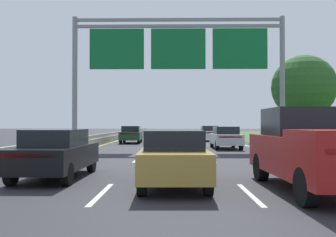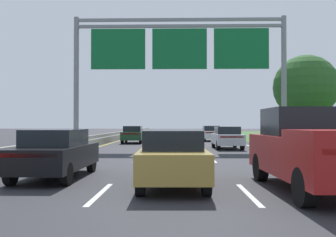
{
  "view_description": "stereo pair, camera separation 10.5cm",
  "coord_description": "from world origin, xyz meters",
  "px_view_note": "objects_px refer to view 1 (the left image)",
  "views": [
    {
      "loc": [
        -0.05,
        1.22,
        1.74
      ],
      "look_at": [
        -0.25,
        15.2,
        1.96
      ],
      "focal_mm": 39.76,
      "sensor_mm": 36.0,
      "label": 1
    },
    {
      "loc": [
        0.05,
        1.22,
        1.74
      ],
      "look_at": [
        -0.25,
        15.2,
        1.96
      ],
      "focal_mm": 39.76,
      "sensor_mm": 36.0,
      "label": 2
    }
  ],
  "objects_px": {
    "car_white_right_lane_sedan": "(209,133)",
    "roadside_tree_far": "(293,100)",
    "car_darkgreen_left_lane_sedan": "(131,134)",
    "overhead_sign_gantry": "(178,55)",
    "roadside_tree_mid": "(304,87)",
    "pickup_truck_red": "(311,150)",
    "car_silver_right_lane_sedan": "(226,137)",
    "car_black_left_lane_sedan": "(56,153)",
    "car_gold_centre_lane_sedan": "(174,157)"
  },
  "relations": [
    {
      "from": "car_darkgreen_left_lane_sedan",
      "to": "pickup_truck_red",
      "type": "bearing_deg",
      "value": -164.19
    },
    {
      "from": "car_white_right_lane_sedan",
      "to": "roadside_tree_far",
      "type": "xyz_separation_m",
      "value": [
        10.27,
        4.98,
        3.8
      ]
    },
    {
      "from": "car_white_right_lane_sedan",
      "to": "pickup_truck_red",
      "type": "bearing_deg",
      "value": 179.42
    },
    {
      "from": "car_gold_centre_lane_sedan",
      "to": "car_black_left_lane_sedan",
      "type": "relative_size",
      "value": 1.0
    },
    {
      "from": "car_white_right_lane_sedan",
      "to": "car_black_left_lane_sedan",
      "type": "xyz_separation_m",
      "value": [
        -7.51,
        -26.7,
        0.0
      ]
    },
    {
      "from": "car_darkgreen_left_lane_sedan",
      "to": "car_black_left_lane_sedan",
      "type": "bearing_deg",
      "value": 178.99
    },
    {
      "from": "overhead_sign_gantry",
      "to": "car_white_right_lane_sedan",
      "type": "height_order",
      "value": "overhead_sign_gantry"
    },
    {
      "from": "pickup_truck_red",
      "to": "car_silver_right_lane_sedan",
      "type": "height_order",
      "value": "pickup_truck_red"
    },
    {
      "from": "car_black_left_lane_sedan",
      "to": "roadside_tree_far",
      "type": "distance_m",
      "value": 36.53
    },
    {
      "from": "car_silver_right_lane_sedan",
      "to": "car_gold_centre_lane_sedan",
      "type": "bearing_deg",
      "value": 166.38
    },
    {
      "from": "roadside_tree_mid",
      "to": "pickup_truck_red",
      "type": "bearing_deg",
      "value": -108.86
    },
    {
      "from": "car_gold_centre_lane_sedan",
      "to": "car_silver_right_lane_sedan",
      "type": "xyz_separation_m",
      "value": [
        3.71,
        15.9,
        0.0
      ]
    },
    {
      "from": "car_black_left_lane_sedan",
      "to": "roadside_tree_far",
      "type": "xyz_separation_m",
      "value": [
        17.78,
        31.69,
        3.8
      ]
    },
    {
      "from": "pickup_truck_red",
      "to": "roadside_tree_far",
      "type": "xyz_separation_m",
      "value": [
        10.4,
        33.88,
        3.55
      ]
    },
    {
      "from": "car_white_right_lane_sedan",
      "to": "roadside_tree_far",
      "type": "distance_m",
      "value": 12.03
    },
    {
      "from": "overhead_sign_gantry",
      "to": "car_white_right_lane_sedan",
      "type": "xyz_separation_m",
      "value": [
        3.38,
        12.5,
        -5.83
      ]
    },
    {
      "from": "pickup_truck_red",
      "to": "car_gold_centre_lane_sedan",
      "type": "xyz_separation_m",
      "value": [
        -3.59,
        0.74,
        -0.26
      ]
    },
    {
      "from": "overhead_sign_gantry",
      "to": "roadside_tree_far",
      "type": "height_order",
      "value": "overhead_sign_gantry"
    },
    {
      "from": "car_silver_right_lane_sedan",
      "to": "pickup_truck_red",
      "type": "bearing_deg",
      "value": 179.1
    },
    {
      "from": "car_darkgreen_left_lane_sedan",
      "to": "roadside_tree_mid",
      "type": "height_order",
      "value": "roadside_tree_mid"
    },
    {
      "from": "car_darkgreen_left_lane_sedan",
      "to": "car_white_right_lane_sedan",
      "type": "bearing_deg",
      "value": -60.43
    },
    {
      "from": "car_white_right_lane_sedan",
      "to": "car_darkgreen_left_lane_sedan",
      "type": "distance_m",
      "value": 8.84
    },
    {
      "from": "pickup_truck_red",
      "to": "car_darkgreen_left_lane_sedan",
      "type": "xyz_separation_m",
      "value": [
        -7.47,
        24.37,
        -0.26
      ]
    },
    {
      "from": "pickup_truck_red",
      "to": "roadside_tree_far",
      "type": "bearing_deg",
      "value": -18.49
    },
    {
      "from": "car_silver_right_lane_sedan",
      "to": "roadside_tree_mid",
      "type": "bearing_deg",
      "value": -61.88
    },
    {
      "from": "pickup_truck_red",
      "to": "roadside_tree_mid",
      "type": "bearing_deg",
      "value": -20.28
    },
    {
      "from": "pickup_truck_red",
      "to": "car_silver_right_lane_sedan",
      "type": "bearing_deg",
      "value": -1.82
    },
    {
      "from": "pickup_truck_red",
      "to": "car_black_left_lane_sedan",
      "type": "distance_m",
      "value": 7.7
    },
    {
      "from": "overhead_sign_gantry",
      "to": "roadside_tree_mid",
      "type": "distance_m",
      "value": 11.12
    },
    {
      "from": "car_darkgreen_left_lane_sedan",
      "to": "car_black_left_lane_sedan",
      "type": "distance_m",
      "value": 22.18
    },
    {
      "from": "pickup_truck_red",
      "to": "car_white_right_lane_sedan",
      "type": "height_order",
      "value": "pickup_truck_red"
    },
    {
      "from": "car_gold_centre_lane_sedan",
      "to": "car_darkgreen_left_lane_sedan",
      "type": "distance_m",
      "value": 23.94
    },
    {
      "from": "car_gold_centre_lane_sedan",
      "to": "roadside_tree_far",
      "type": "xyz_separation_m",
      "value": [
        13.99,
        33.14,
        3.8
      ]
    },
    {
      "from": "pickup_truck_red",
      "to": "overhead_sign_gantry",
      "type": "bearing_deg",
      "value": 9.78
    },
    {
      "from": "car_darkgreen_left_lane_sedan",
      "to": "roadside_tree_far",
      "type": "distance_m",
      "value": 20.6
    },
    {
      "from": "car_silver_right_lane_sedan",
      "to": "car_white_right_lane_sedan",
      "type": "bearing_deg",
      "value": -0.57
    },
    {
      "from": "car_silver_right_lane_sedan",
      "to": "car_white_right_lane_sedan",
      "type": "distance_m",
      "value": 12.25
    },
    {
      "from": "car_gold_centre_lane_sedan",
      "to": "roadside_tree_mid",
      "type": "relative_size",
      "value": 0.61
    },
    {
      "from": "car_silver_right_lane_sedan",
      "to": "car_white_right_lane_sedan",
      "type": "relative_size",
      "value": 1.0
    },
    {
      "from": "car_darkgreen_left_lane_sedan",
      "to": "overhead_sign_gantry",
      "type": "bearing_deg",
      "value": -153.35
    },
    {
      "from": "car_darkgreen_left_lane_sedan",
      "to": "car_black_left_lane_sedan",
      "type": "height_order",
      "value": "same"
    },
    {
      "from": "car_white_right_lane_sedan",
      "to": "roadside_tree_far",
      "type": "relative_size",
      "value": 0.68
    },
    {
      "from": "car_silver_right_lane_sedan",
      "to": "roadside_tree_far",
      "type": "xyz_separation_m",
      "value": [
        10.28,
        17.24,
        3.8
      ]
    },
    {
      "from": "pickup_truck_red",
      "to": "roadside_tree_far",
      "type": "relative_size",
      "value": 0.84
    },
    {
      "from": "car_darkgreen_left_lane_sedan",
      "to": "roadside_tree_mid",
      "type": "distance_m",
      "value": 15.47
    },
    {
      "from": "car_gold_centre_lane_sedan",
      "to": "roadside_tree_far",
      "type": "height_order",
      "value": "roadside_tree_far"
    },
    {
      "from": "overhead_sign_gantry",
      "to": "roadside_tree_mid",
      "type": "relative_size",
      "value": 2.06
    },
    {
      "from": "roadside_tree_mid",
      "to": "roadside_tree_far",
      "type": "height_order",
      "value": "roadside_tree_mid"
    },
    {
      "from": "overhead_sign_gantry",
      "to": "car_silver_right_lane_sedan",
      "type": "xyz_separation_m",
      "value": [
        3.36,
        0.25,
        -5.83
      ]
    },
    {
      "from": "car_darkgreen_left_lane_sedan",
      "to": "roadside_tree_far",
      "type": "height_order",
      "value": "roadside_tree_far"
    }
  ]
}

